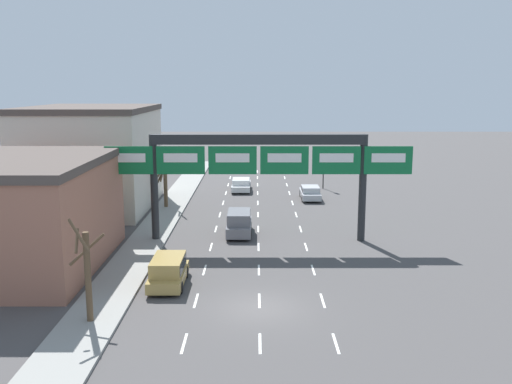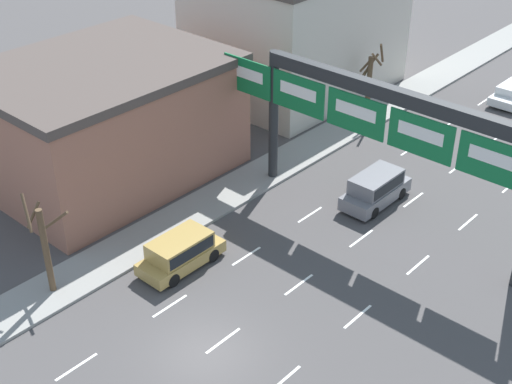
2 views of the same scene
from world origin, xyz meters
name	(u,v)px [view 1 (image 1 of 2)]	position (x,y,z in m)	size (l,w,h in m)	color
ground_plane	(259,308)	(0.00, 0.00, 0.00)	(220.00, 220.00, 0.00)	#474444
sidewalk_left	(100,307)	(-8.00, 0.00, 0.07)	(2.80, 110.00, 0.15)	gray
lane_dashes	(257,237)	(0.00, 13.50, 0.01)	(6.72, 67.00, 0.01)	white
sign_gantry	(258,160)	(0.00, 12.62, 5.88)	(21.50, 0.70, 7.66)	#232628
building_near	(13,213)	(-14.96, 6.81, 3.39)	(10.53, 13.48, 6.76)	#9E6651
building_far	(92,158)	(-14.93, 23.94, 4.61)	(10.47, 13.89, 9.20)	beige
car_white	(240,184)	(-1.75, 32.33, 0.71)	(1.98, 4.87, 1.31)	silver
suv_grey	(238,222)	(-1.44, 14.32, 0.99)	(1.84, 4.43, 1.78)	slate
car_silver	(309,192)	(5.14, 27.71, 0.71)	(1.84, 4.38, 1.32)	#B7B7BC
suv_gold	(167,270)	(-5.08, 3.34, 0.90)	(1.87, 4.29, 1.62)	#A88947
traffic_light_near_gantry	(323,161)	(7.09, 33.65, 3.05)	(0.30, 0.35, 4.24)	black
tree_bare_closest	(86,270)	(-8.02, -1.85, 2.60)	(1.69, 1.79, 5.00)	brown
tree_bare_second	(165,180)	(-8.35, 23.70, 2.57)	(1.81, 1.57, 5.11)	brown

